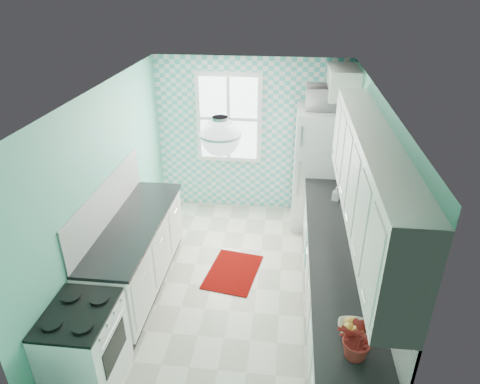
# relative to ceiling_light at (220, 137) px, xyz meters

# --- Properties ---
(floor) EXTENTS (3.00, 4.40, 0.02)m
(floor) POSITION_rel_ceiling_light_xyz_m (0.00, 0.80, -2.33)
(floor) COLOR silver
(floor) RESTS_ON ground
(ceiling) EXTENTS (3.00, 4.40, 0.02)m
(ceiling) POSITION_rel_ceiling_light_xyz_m (0.00, 0.80, 0.19)
(ceiling) COLOR white
(ceiling) RESTS_ON wall_back
(wall_back) EXTENTS (3.00, 0.02, 2.50)m
(wall_back) POSITION_rel_ceiling_light_xyz_m (0.00, 3.01, -1.07)
(wall_back) COLOR #5CBA9E
(wall_back) RESTS_ON floor
(wall_front) EXTENTS (3.00, 0.02, 2.50)m
(wall_front) POSITION_rel_ceiling_light_xyz_m (0.00, -1.41, -1.07)
(wall_front) COLOR #5CBA9E
(wall_front) RESTS_ON floor
(wall_left) EXTENTS (0.02, 4.40, 2.50)m
(wall_left) POSITION_rel_ceiling_light_xyz_m (-1.51, 0.80, -1.07)
(wall_left) COLOR #5CBA9E
(wall_left) RESTS_ON floor
(wall_right) EXTENTS (0.02, 4.40, 2.50)m
(wall_right) POSITION_rel_ceiling_light_xyz_m (1.51, 0.80, -1.07)
(wall_right) COLOR #5CBA9E
(wall_right) RESTS_ON floor
(accent_wall) EXTENTS (3.00, 0.01, 2.50)m
(accent_wall) POSITION_rel_ceiling_light_xyz_m (0.00, 2.99, -1.07)
(accent_wall) COLOR #54C0BC
(accent_wall) RESTS_ON wall_back
(window) EXTENTS (1.04, 0.05, 1.44)m
(window) POSITION_rel_ceiling_light_xyz_m (-0.35, 2.96, -0.77)
(window) COLOR white
(window) RESTS_ON wall_back
(backsplash_right) EXTENTS (0.02, 3.60, 0.51)m
(backsplash_right) POSITION_rel_ceiling_light_xyz_m (1.49, 0.40, -1.13)
(backsplash_right) COLOR white
(backsplash_right) RESTS_ON wall_right
(backsplash_left) EXTENTS (0.02, 2.15, 0.51)m
(backsplash_left) POSITION_rel_ceiling_light_xyz_m (-1.49, 0.73, -1.13)
(backsplash_left) COLOR white
(backsplash_left) RESTS_ON wall_left
(upper_cabinets_right) EXTENTS (0.33, 3.20, 0.90)m
(upper_cabinets_right) POSITION_rel_ceiling_light_xyz_m (1.33, 0.20, -0.42)
(upper_cabinets_right) COLOR white
(upper_cabinets_right) RESTS_ON wall_right
(upper_cabinet_fridge) EXTENTS (0.40, 0.74, 0.40)m
(upper_cabinet_fridge) POSITION_rel_ceiling_light_xyz_m (1.30, 2.63, -0.07)
(upper_cabinet_fridge) COLOR white
(upper_cabinet_fridge) RESTS_ON wall_right
(ceiling_light) EXTENTS (0.34, 0.34, 0.35)m
(ceiling_light) POSITION_rel_ceiling_light_xyz_m (0.00, 0.00, 0.00)
(ceiling_light) COLOR silver
(ceiling_light) RESTS_ON ceiling
(base_cabinets_right) EXTENTS (0.60, 3.60, 0.90)m
(base_cabinets_right) POSITION_rel_ceiling_light_xyz_m (1.20, 0.40, -1.87)
(base_cabinets_right) COLOR white
(base_cabinets_right) RESTS_ON floor
(countertop_right) EXTENTS (0.63, 3.60, 0.04)m
(countertop_right) POSITION_rel_ceiling_light_xyz_m (1.19, 0.40, -1.40)
(countertop_right) COLOR black
(countertop_right) RESTS_ON base_cabinets_right
(base_cabinets_left) EXTENTS (0.60, 2.15, 0.90)m
(base_cabinets_left) POSITION_rel_ceiling_light_xyz_m (-1.20, 0.73, -1.87)
(base_cabinets_left) COLOR white
(base_cabinets_left) RESTS_ON floor
(countertop_left) EXTENTS (0.63, 2.15, 0.04)m
(countertop_left) POSITION_rel_ceiling_light_xyz_m (-1.19, 0.73, -1.40)
(countertop_left) COLOR black
(countertop_left) RESTS_ON base_cabinets_left
(fridge) EXTENTS (0.81, 0.80, 1.86)m
(fridge) POSITION_rel_ceiling_light_xyz_m (1.11, 2.58, -1.39)
(fridge) COLOR white
(fridge) RESTS_ON floor
(stove) EXTENTS (0.60, 0.74, 0.89)m
(stove) POSITION_rel_ceiling_light_xyz_m (-1.20, -0.77, -1.85)
(stove) COLOR silver
(stove) RESTS_ON floor
(sink) EXTENTS (0.57, 0.48, 0.53)m
(sink) POSITION_rel_ceiling_light_xyz_m (1.20, 1.54, -1.39)
(sink) COLOR silver
(sink) RESTS_ON countertop_right
(rug) EXTENTS (0.77, 0.99, 0.01)m
(rug) POSITION_rel_ceiling_light_xyz_m (-0.05, 1.11, -2.32)
(rug) COLOR maroon
(rug) RESTS_ON floor
(dish_towel) EXTENTS (0.12, 0.26, 0.40)m
(dish_towel) POSITION_rel_ceiling_light_xyz_m (0.89, 1.08, -1.84)
(dish_towel) COLOR #4EB5B4
(dish_towel) RESTS_ON base_cabinets_right
(fruit_bowl) EXTENTS (0.26, 0.26, 0.06)m
(fruit_bowl) POSITION_rel_ceiling_light_xyz_m (1.20, -0.76, -1.35)
(fruit_bowl) COLOR white
(fruit_bowl) RESTS_ON countertop_right
(potted_plant) EXTENTS (0.42, 0.39, 0.37)m
(potted_plant) POSITION_rel_ceiling_light_xyz_m (1.20, -1.02, -1.20)
(potted_plant) COLOR #A41312
(potted_plant) RESTS_ON countertop_right
(soap_bottle) EXTENTS (0.11, 0.11, 0.19)m
(soap_bottle) POSITION_rel_ceiling_light_xyz_m (1.25, 1.57, -1.29)
(soap_bottle) COLOR #8BB6C7
(soap_bottle) RESTS_ON countertop_right
(microwave) EXTENTS (0.60, 0.41, 0.33)m
(microwave) POSITION_rel_ceiling_light_xyz_m (1.11, 2.58, -0.30)
(microwave) COLOR silver
(microwave) RESTS_ON fridge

